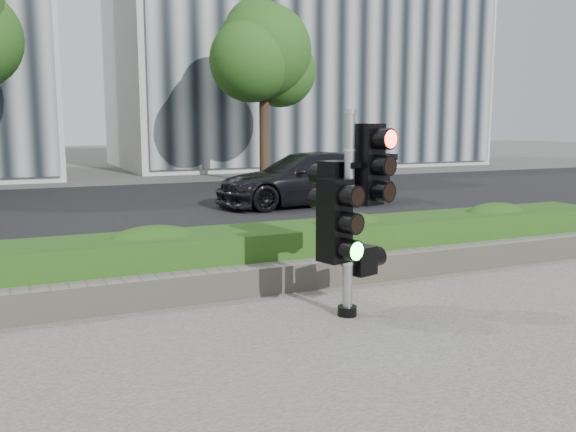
# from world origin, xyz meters

# --- Properties ---
(ground) EXTENTS (120.00, 120.00, 0.00)m
(ground) POSITION_xyz_m (0.00, 0.00, 0.00)
(ground) COLOR #51514C
(ground) RESTS_ON ground
(road) EXTENTS (60.00, 13.00, 0.02)m
(road) POSITION_xyz_m (0.00, 10.00, 0.01)
(road) COLOR black
(road) RESTS_ON ground
(curb) EXTENTS (60.00, 0.25, 0.12)m
(curb) POSITION_xyz_m (0.00, 3.15, 0.06)
(curb) COLOR gray
(curb) RESTS_ON ground
(stone_wall) EXTENTS (12.00, 0.32, 0.34)m
(stone_wall) POSITION_xyz_m (0.00, 1.90, 0.20)
(stone_wall) COLOR gray
(stone_wall) RESTS_ON sidewalk
(hedge) EXTENTS (12.00, 1.00, 0.68)m
(hedge) POSITION_xyz_m (0.00, 2.55, 0.37)
(hedge) COLOR #458629
(hedge) RESTS_ON sidewalk
(building_right) EXTENTS (18.00, 10.00, 12.00)m
(building_right) POSITION_xyz_m (11.00, 25.00, 6.00)
(building_right) COLOR #B7B7B2
(building_right) RESTS_ON ground
(tree_right) EXTENTS (4.10, 3.58, 6.53)m
(tree_right) POSITION_xyz_m (5.48, 15.55, 4.48)
(tree_right) COLOR black
(tree_right) RESTS_ON ground
(traffic_signal) EXTENTS (0.79, 0.67, 2.18)m
(traffic_signal) POSITION_xyz_m (0.49, 0.74, 1.24)
(traffic_signal) COLOR black
(traffic_signal) RESTS_ON sidewalk
(car_dark) EXTENTS (4.68, 2.00, 1.34)m
(car_dark) POSITION_xyz_m (4.06, 9.19, 0.69)
(car_dark) COLOR black
(car_dark) RESTS_ON road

